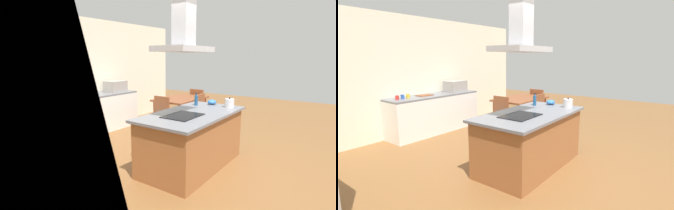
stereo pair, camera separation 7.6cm
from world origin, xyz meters
TOP-DOWN VIEW (x-y plane):
  - ground at (0.00, 1.50)m, footprint 16.00×16.00m
  - wall_back at (0.00, 3.25)m, footprint 7.20×0.10m
  - kitchen_island at (0.00, 0.00)m, footprint 1.98×1.03m
  - cooktop at (-0.29, 0.00)m, footprint 0.60×0.44m
  - tea_kettle at (0.76, -0.30)m, footprint 0.21×0.16m
  - olive_oil_bottle at (0.59, 0.27)m, footprint 0.06×0.06m
  - mixing_bowl at (0.84, 0.07)m, footprint 0.17×0.17m
  - back_counter at (0.33, 2.88)m, footprint 2.27×0.62m
  - countertop_microwave at (1.00, 2.88)m, footprint 0.50×0.38m
  - coffee_mug_red at (-0.59, 2.90)m, footprint 0.08×0.08m
  - coffee_mug_blue at (-0.45, 2.93)m, footprint 0.08×0.08m
  - coffee_mug_yellow at (-0.33, 2.92)m, footprint 0.08×0.08m
  - cutting_board at (0.11, 2.93)m, footprint 0.34×0.24m
  - dining_table at (1.94, 1.49)m, footprint 1.40×0.90m
  - chair_at_right_end at (2.86, 1.49)m, footprint 0.42×0.42m
  - chair_at_left_end at (1.03, 1.49)m, footprint 0.42×0.42m
  - chair_facing_island at (1.94, 0.82)m, footprint 0.42×0.42m
  - range_hood at (-0.29, 0.00)m, footprint 0.90×0.55m

SIDE VIEW (x-z plane):
  - ground at x=0.00m, z-range 0.00..0.00m
  - back_counter at x=0.33m, z-range 0.00..0.90m
  - kitchen_island at x=0.00m, z-range 0.00..0.90m
  - chair_at_right_end at x=2.86m, z-range 0.06..0.95m
  - chair_at_left_end at x=1.03m, z-range 0.06..0.95m
  - chair_facing_island at x=1.94m, z-range 0.06..0.95m
  - dining_table at x=1.94m, z-range 0.29..1.04m
  - cooktop at x=-0.29m, z-range 0.90..0.91m
  - cutting_board at x=0.11m, z-range 0.90..0.92m
  - coffee_mug_red at x=-0.59m, z-range 0.90..0.99m
  - coffee_mug_blue at x=-0.45m, z-range 0.90..0.99m
  - coffee_mug_yellow at x=-0.33m, z-range 0.90..0.99m
  - mixing_bowl at x=0.84m, z-range 0.90..0.99m
  - tea_kettle at x=0.76m, z-range 0.89..1.07m
  - olive_oil_bottle at x=0.59m, z-range 0.88..1.11m
  - countertop_microwave at x=1.00m, z-range 0.90..1.18m
  - wall_back at x=0.00m, z-range 0.00..2.70m
  - range_hood at x=-0.29m, z-range 1.71..2.49m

